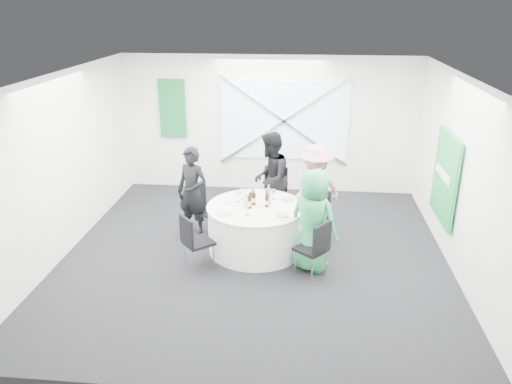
# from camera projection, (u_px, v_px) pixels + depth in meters

# --- Properties ---
(floor) EXTENTS (6.00, 6.00, 0.00)m
(floor) POSITION_uv_depth(u_px,v_px,m) (255.00, 255.00, 7.95)
(floor) COLOR black
(floor) RESTS_ON ground
(ceiling) EXTENTS (6.00, 6.00, 0.00)m
(ceiling) POSITION_uv_depth(u_px,v_px,m) (255.00, 77.00, 6.94)
(ceiling) COLOR white
(ceiling) RESTS_ON wall_back
(wall_back) EXTENTS (6.00, 0.00, 6.00)m
(wall_back) POSITION_uv_depth(u_px,v_px,m) (269.00, 125.00, 10.23)
(wall_back) COLOR white
(wall_back) RESTS_ON floor
(wall_front) EXTENTS (6.00, 0.00, 6.00)m
(wall_front) POSITION_uv_depth(u_px,v_px,m) (223.00, 275.00, 4.66)
(wall_front) COLOR white
(wall_front) RESTS_ON floor
(wall_left) EXTENTS (0.00, 6.00, 6.00)m
(wall_left) POSITION_uv_depth(u_px,v_px,m) (62.00, 166.00, 7.72)
(wall_left) COLOR white
(wall_left) RESTS_ON floor
(wall_right) EXTENTS (0.00, 6.00, 6.00)m
(wall_right) POSITION_uv_depth(u_px,v_px,m) (462.00, 178.00, 7.17)
(wall_right) COLOR white
(wall_right) RESTS_ON floor
(window_panel) EXTENTS (2.60, 0.03, 1.60)m
(window_panel) POSITION_uv_depth(u_px,v_px,m) (284.00, 121.00, 10.13)
(window_panel) COLOR white
(window_panel) RESTS_ON wall_back
(window_brace_a) EXTENTS (2.63, 0.05, 1.84)m
(window_brace_a) POSITION_uv_depth(u_px,v_px,m) (284.00, 121.00, 10.09)
(window_brace_a) COLOR silver
(window_brace_a) RESTS_ON window_panel
(window_brace_b) EXTENTS (2.63, 0.05, 1.84)m
(window_brace_b) POSITION_uv_depth(u_px,v_px,m) (284.00, 121.00, 10.09)
(window_brace_b) COLOR silver
(window_brace_b) RESTS_ON window_panel
(green_banner) EXTENTS (0.55, 0.04, 1.20)m
(green_banner) POSITION_uv_depth(u_px,v_px,m) (172.00, 109.00, 10.25)
(green_banner) COLOR #125E30
(green_banner) RESTS_ON wall_back
(green_sign) EXTENTS (0.05, 1.20, 1.40)m
(green_sign) POSITION_uv_depth(u_px,v_px,m) (445.00, 178.00, 7.80)
(green_sign) COLOR green
(green_sign) RESTS_ON wall_right
(banquet_table) EXTENTS (1.56, 1.56, 0.76)m
(banquet_table) POSITION_uv_depth(u_px,v_px,m) (256.00, 228.00, 8.00)
(banquet_table) COLOR silver
(banquet_table) RESTS_ON floor
(chair_back) EXTENTS (0.52, 0.53, 0.99)m
(chair_back) POSITION_uv_depth(u_px,v_px,m) (274.00, 190.00, 9.02)
(chair_back) COLOR black
(chair_back) RESTS_ON floor
(chair_back_left) EXTENTS (0.52, 0.52, 0.84)m
(chair_back_left) POSITION_uv_depth(u_px,v_px,m) (203.00, 206.00, 8.57)
(chair_back_left) COLOR black
(chair_back_left) RESTS_ON floor
(chair_back_right) EXTENTS (0.54, 0.53, 0.86)m
(chair_back_right) POSITION_uv_depth(u_px,v_px,m) (318.00, 210.00, 8.38)
(chair_back_right) COLOR black
(chair_back_right) RESTS_ON floor
(chair_front_right) EXTENTS (0.56, 0.56, 0.88)m
(chair_front_right) POSITION_uv_depth(u_px,v_px,m) (316.00, 245.00, 7.14)
(chair_front_right) COLOR black
(chair_front_right) RESTS_ON floor
(chair_front_left) EXTENTS (0.56, 0.56, 0.87)m
(chair_front_left) POSITION_uv_depth(u_px,v_px,m) (194.00, 239.00, 7.36)
(chair_front_left) COLOR black
(chair_front_left) RESTS_ON floor
(person_man_back_left) EXTENTS (0.66, 0.56, 1.55)m
(person_man_back_left) POSITION_uv_depth(u_px,v_px,m) (192.00, 192.00, 8.39)
(person_man_back_left) COLOR black
(person_man_back_left) RESTS_ON floor
(person_man_back) EXTENTS (0.56, 0.87, 1.68)m
(person_man_back) POSITION_uv_depth(u_px,v_px,m) (270.00, 179.00, 8.82)
(person_man_back) COLOR black
(person_man_back) RESTS_ON floor
(person_woman_pink) EXTENTS (1.13, 0.99, 1.61)m
(person_woman_pink) POSITION_uv_depth(u_px,v_px,m) (315.00, 191.00, 8.36)
(person_woman_pink) COLOR pink
(person_woman_pink) RESTS_ON floor
(person_woman_green) EXTENTS (0.91, 0.81, 1.57)m
(person_woman_green) POSITION_uv_depth(u_px,v_px,m) (313.00, 221.00, 7.29)
(person_woman_green) COLOR #299957
(person_woman_green) RESTS_ON floor
(plate_back) EXTENTS (0.28, 0.28, 0.01)m
(plate_back) POSITION_uv_depth(u_px,v_px,m) (256.00, 194.00, 8.32)
(plate_back) COLOR white
(plate_back) RESTS_ON banquet_table
(plate_back_left) EXTENTS (0.28, 0.28, 0.01)m
(plate_back_left) POSITION_uv_depth(u_px,v_px,m) (228.00, 200.00, 8.08)
(plate_back_left) COLOR white
(plate_back_left) RESTS_ON banquet_table
(plate_back_right) EXTENTS (0.29, 0.29, 0.04)m
(plate_back_right) POSITION_uv_depth(u_px,v_px,m) (288.00, 200.00, 8.08)
(plate_back_right) COLOR white
(plate_back_right) RESTS_ON banquet_table
(plate_front_right) EXTENTS (0.28, 0.28, 0.04)m
(plate_front_right) POSITION_uv_depth(u_px,v_px,m) (282.00, 216.00, 7.47)
(plate_front_right) COLOR white
(plate_front_right) RESTS_ON banquet_table
(plate_front_left) EXTENTS (0.25, 0.25, 0.01)m
(plate_front_left) POSITION_uv_depth(u_px,v_px,m) (224.00, 213.00, 7.58)
(plate_front_left) COLOR white
(plate_front_left) RESTS_ON banquet_table
(napkin) EXTENTS (0.19, 0.19, 0.04)m
(napkin) POSITION_uv_depth(u_px,v_px,m) (227.00, 212.00, 7.54)
(napkin) COLOR silver
(napkin) RESTS_ON plate_front_left
(beer_bottle_a) EXTENTS (0.06, 0.06, 0.27)m
(beer_bottle_a) POSITION_uv_depth(u_px,v_px,m) (252.00, 199.00, 7.86)
(beer_bottle_a) COLOR #371B0A
(beer_bottle_a) RESTS_ON banquet_table
(beer_bottle_b) EXTENTS (0.06, 0.06, 0.25)m
(beer_bottle_b) POSITION_uv_depth(u_px,v_px,m) (254.00, 199.00, 7.89)
(beer_bottle_b) COLOR #371B0A
(beer_bottle_b) RESTS_ON banquet_table
(beer_bottle_c) EXTENTS (0.06, 0.06, 0.25)m
(beer_bottle_c) POSITION_uv_depth(u_px,v_px,m) (267.00, 201.00, 7.81)
(beer_bottle_c) COLOR #371B0A
(beer_bottle_c) RESTS_ON banquet_table
(beer_bottle_d) EXTENTS (0.06, 0.06, 0.28)m
(beer_bottle_d) POSITION_uv_depth(u_px,v_px,m) (250.00, 202.00, 7.74)
(beer_bottle_d) COLOR #371B0A
(beer_bottle_d) RESTS_ON banquet_table
(green_water_bottle) EXTENTS (0.08, 0.08, 0.32)m
(green_water_bottle) POSITION_uv_depth(u_px,v_px,m) (269.00, 196.00, 7.91)
(green_water_bottle) COLOR green
(green_water_bottle) RESTS_ON banquet_table
(clear_water_bottle) EXTENTS (0.08, 0.08, 0.28)m
(clear_water_bottle) POSITION_uv_depth(u_px,v_px,m) (245.00, 199.00, 7.85)
(clear_water_bottle) COLOR white
(clear_water_bottle) RESTS_ON banquet_table
(wine_glass_a) EXTENTS (0.07, 0.07, 0.17)m
(wine_glass_a) POSITION_uv_depth(u_px,v_px,m) (241.00, 192.00, 8.09)
(wine_glass_a) COLOR white
(wine_glass_a) RESTS_ON banquet_table
(wine_glass_b) EXTENTS (0.07, 0.07, 0.17)m
(wine_glass_b) POSITION_uv_depth(u_px,v_px,m) (266.00, 192.00, 8.09)
(wine_glass_b) COLOR white
(wine_glass_b) RESTS_ON banquet_table
(wine_glass_c) EXTENTS (0.07, 0.07, 0.17)m
(wine_glass_c) POSITION_uv_depth(u_px,v_px,m) (238.00, 195.00, 7.99)
(wine_glass_c) COLOR white
(wine_glass_c) RESTS_ON banquet_table
(wine_glass_d) EXTENTS (0.07, 0.07, 0.17)m
(wine_glass_d) POSITION_uv_depth(u_px,v_px,m) (274.00, 192.00, 8.09)
(wine_glass_d) COLOR white
(wine_glass_d) RESTS_ON banquet_table
(wine_glass_e) EXTENTS (0.07, 0.07, 0.17)m
(wine_glass_e) POSITION_uv_depth(u_px,v_px,m) (247.00, 207.00, 7.51)
(wine_glass_e) COLOR white
(wine_glass_e) RESTS_ON banquet_table
(fork_a) EXTENTS (0.11, 0.12, 0.01)m
(fork_a) POSITION_uv_depth(u_px,v_px,m) (272.00, 220.00, 7.37)
(fork_a) COLOR silver
(fork_a) RESTS_ON banquet_table
(knife_a) EXTENTS (0.10, 0.13, 0.01)m
(knife_a) POSITION_uv_depth(u_px,v_px,m) (290.00, 212.00, 7.63)
(knife_a) COLOR silver
(knife_a) RESTS_ON banquet_table
(fork_b) EXTENTS (0.11, 0.12, 0.01)m
(fork_b) POSITION_uv_depth(u_px,v_px,m) (220.00, 210.00, 7.70)
(fork_b) COLOR silver
(fork_b) RESTS_ON banquet_table
(knife_b) EXTENTS (0.12, 0.12, 0.01)m
(knife_b) POSITION_uv_depth(u_px,v_px,m) (234.00, 218.00, 7.42)
(knife_b) COLOR silver
(knife_b) RESTS_ON banquet_table
(fork_c) EXTENTS (0.09, 0.14, 0.01)m
(fork_c) POSITION_uv_depth(u_px,v_px,m) (235.00, 195.00, 8.29)
(fork_c) COLOR silver
(fork_c) RESTS_ON banquet_table
(knife_c) EXTENTS (0.09, 0.14, 0.01)m
(knife_c) POSITION_uv_depth(u_px,v_px,m) (222.00, 202.00, 8.02)
(knife_c) COLOR silver
(knife_c) RESTS_ON banquet_table
(fork_d) EXTENTS (0.08, 0.14, 0.01)m
(fork_d) POSITION_uv_depth(u_px,v_px,m) (292.00, 206.00, 7.88)
(fork_d) COLOR silver
(fork_d) RESTS_ON banquet_table
(knife_d) EXTENTS (0.08, 0.14, 0.01)m
(knife_d) POSITION_uv_depth(u_px,v_px,m) (284.00, 198.00, 8.18)
(knife_d) COLOR silver
(knife_d) RESTS_ON banquet_table
(fork_e) EXTENTS (0.15, 0.02, 0.01)m
(fork_e) POSITION_uv_depth(u_px,v_px,m) (271.00, 194.00, 8.34)
(fork_e) COLOR silver
(fork_e) RESTS_ON banquet_table
(knife_e) EXTENTS (0.15, 0.02, 0.01)m
(knife_e) POSITION_uv_depth(u_px,v_px,m) (249.00, 193.00, 8.39)
(knife_e) COLOR silver
(knife_e) RESTS_ON banquet_table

